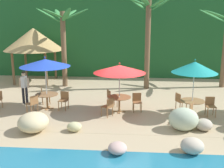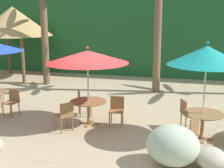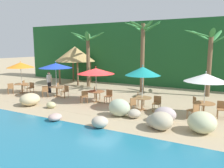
# 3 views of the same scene
# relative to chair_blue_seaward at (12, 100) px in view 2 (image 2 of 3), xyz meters

# --- Properties ---
(ground_plane) EXTENTS (120.00, 120.00, 0.00)m
(ground_plane) POSITION_rel_chair_blue_seaward_xyz_m (3.01, -0.20, -0.51)
(ground_plane) COLOR tan
(terrace_deck) EXTENTS (18.00, 5.20, 0.01)m
(terrace_deck) POSITION_rel_chair_blue_seaward_xyz_m (3.01, -0.20, -0.51)
(terrace_deck) COLOR tan
(terrace_deck) RESTS_ON ground
(foliage_backdrop) EXTENTS (28.00, 2.40, 6.00)m
(foliage_backdrop) POSITION_rel_chair_blue_seaward_xyz_m (3.01, 8.80, 2.49)
(foliage_backdrop) COLOR #1E5628
(foliage_backdrop) RESTS_ON ground
(rock_seawall) EXTENTS (14.66, 3.32, 0.92)m
(rock_seawall) POSITION_rel_chair_blue_seaward_xyz_m (4.64, -2.87, -0.13)
(rock_seawall) COLOR #B0C0A2
(rock_seawall) RESTS_ON ground
(chair_blue_seaward) EXTENTS (0.48, 0.48, 0.87)m
(chair_blue_seaward) POSITION_rel_chair_blue_seaward_xyz_m (0.00, 0.00, 0.00)
(chair_blue_seaward) COLOR olive
(chair_blue_seaward) RESTS_ON ground
(umbrella_red) EXTENTS (2.42, 2.42, 2.37)m
(umbrella_red) POSITION_rel_chair_blue_seaward_xyz_m (2.71, -0.17, 1.56)
(umbrella_red) COLOR silver
(umbrella_red) RESTS_ON ground
(dining_table_red) EXTENTS (1.10, 1.10, 0.74)m
(dining_table_red) POSITION_rel_chair_blue_seaward_xyz_m (2.71, -0.17, 0.10)
(dining_table_red) COLOR olive
(dining_table_red) RESTS_ON ground
(chair_red_seaward) EXTENTS (0.46, 0.47, 0.87)m
(chair_red_seaward) POSITION_rel_chair_blue_seaward_xyz_m (3.54, 0.02, 0.00)
(chair_red_seaward) COLOR olive
(chair_red_seaward) RESTS_ON ground
(chair_red_inland) EXTENTS (0.57, 0.57, 0.87)m
(chair_red_inland) POSITION_rel_chair_blue_seaward_xyz_m (2.24, 0.55, 0.00)
(chair_red_inland) COLOR olive
(chair_red_inland) RESTS_ON ground
(chair_red_left) EXTENTS (0.59, 0.59, 0.87)m
(chair_red_left) POSITION_rel_chair_blue_seaward_xyz_m (2.26, -0.90, 0.00)
(chair_red_left) COLOR olive
(chair_red_left) RESTS_ON ground
(umbrella_teal) EXTENTS (2.01, 2.01, 2.62)m
(umbrella_teal) POSITION_rel_chair_blue_seaward_xyz_m (6.02, -0.50, 1.75)
(umbrella_teal) COLOR silver
(umbrella_teal) RESTS_ON ground
(dining_table_teal) EXTENTS (1.10, 1.10, 0.74)m
(dining_table_teal) POSITION_rel_chair_blue_seaward_xyz_m (6.02, -0.50, 0.10)
(dining_table_teal) COLOR olive
(dining_table_teal) RESTS_ON ground
(chair_teal_inland) EXTENTS (0.56, 0.56, 0.87)m
(chair_teal_inland) POSITION_rel_chair_blue_seaward_xyz_m (5.59, 0.24, 0.00)
(chair_teal_inland) COLOR olive
(chair_teal_inland) RESTS_ON ground
(chair_teal_left) EXTENTS (0.57, 0.57, 0.87)m
(chair_teal_left) POSITION_rel_chair_blue_seaward_xyz_m (5.72, -1.30, 0.00)
(chair_teal_left) COLOR olive
(chair_teal_left) RESTS_ON ground
(palm_tree_nearest) EXTENTS (3.23, 3.14, 4.96)m
(palm_tree_nearest) POSITION_rel_chair_blue_seaward_xyz_m (-1.11, 4.64, 2.89)
(palm_tree_nearest) COLOR brown
(palm_tree_nearest) RESTS_ON ground
(palm_tree_second) EXTENTS (2.86, 2.93, 5.59)m
(palm_tree_second) POSITION_rel_chair_blue_seaward_xyz_m (4.17, 4.50, 3.32)
(palm_tree_second) COLOR brown
(palm_tree_second) RESTS_ON ground
(palapa_hut) EXTENTS (4.03, 4.03, 3.68)m
(palapa_hut) POSITION_rel_chair_blue_seaward_xyz_m (-3.46, 5.80, 2.41)
(palapa_hut) COLOR brown
(palapa_hut) RESTS_ON ground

